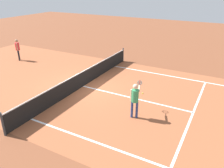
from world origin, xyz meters
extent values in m
plane|color=brown|center=(0.00, 0.00, 0.00)|extent=(60.00, 60.00, 0.00)
cube|color=#9E5433|center=(0.00, 0.00, 0.00)|extent=(10.62, 24.40, 0.00)
cube|color=white|center=(-4.11, -5.95, 0.00)|extent=(0.10, 11.89, 0.01)
cube|color=white|center=(4.11, -5.95, 0.00)|extent=(0.10, 11.89, 0.01)
cube|color=white|center=(0.00, -6.40, 0.00)|extent=(8.22, 0.10, 0.01)
cube|color=white|center=(0.00, -3.20, 0.00)|extent=(0.10, 6.40, 0.01)
cylinder|color=#33383D|center=(-5.48, 0.00, 0.54)|extent=(0.09, 0.09, 1.07)
cylinder|color=#33383D|center=(5.48, 0.00, 0.54)|extent=(0.09, 0.09, 1.07)
cube|color=black|center=(0.00, 0.00, 0.46)|extent=(10.97, 0.02, 0.91)
cube|color=white|center=(0.00, 0.00, 0.94)|extent=(10.97, 0.03, 0.05)
cylinder|color=navy|center=(-1.79, -3.96, 0.41)|extent=(0.11, 0.11, 0.83)
cylinder|color=navy|center=(-1.71, -4.17, 0.41)|extent=(0.11, 0.11, 0.83)
cylinder|color=#338C59|center=(-1.75, -4.07, 1.12)|extent=(0.32, 0.32, 0.58)
sphere|color=beige|center=(-1.75, -4.07, 1.56)|extent=(0.23, 0.23, 0.23)
cylinder|color=beige|center=(-1.81, -3.91, 1.13)|extent=(0.08, 0.08, 0.56)
cylinder|color=beige|center=(-1.42, -4.13, 1.36)|extent=(0.56, 0.27, 0.08)
cylinder|color=black|center=(-1.06, -3.99, 1.36)|extent=(0.22, 0.10, 0.03)
torus|color=red|center=(-0.83, -3.91, 1.36)|extent=(0.27, 0.12, 0.28)
cylinder|color=silver|center=(-0.83, -3.91, 1.36)|extent=(0.09, 0.24, 0.25)
cylinder|color=black|center=(1.66, 7.40, 0.42)|extent=(0.11, 0.11, 0.84)
cylinder|color=black|center=(1.82, 7.55, 0.42)|extent=(0.11, 0.11, 0.84)
cylinder|color=red|center=(1.74, 7.48, 1.13)|extent=(0.32, 0.32, 0.59)
sphere|color=#A87A5B|center=(1.74, 7.48, 1.58)|extent=(0.23, 0.23, 0.23)
cylinder|color=#A87A5B|center=(1.62, 7.36, 1.14)|extent=(0.08, 0.08, 0.57)
cylinder|color=#A87A5B|center=(1.86, 7.60, 1.14)|extent=(0.08, 0.08, 0.57)
sphere|color=#CCE033|center=(0.74, -3.52, 0.03)|extent=(0.07, 0.07, 0.07)
camera|label=1|loc=(-10.03, -7.39, 5.62)|focal=36.10mm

